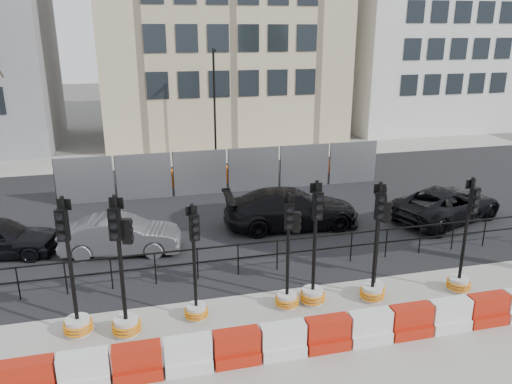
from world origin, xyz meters
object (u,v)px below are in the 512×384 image
object	(u,v)px
traffic_signal_d	(288,281)
traffic_signal_h	(461,269)
traffic_signal_a	(75,308)
car_c	(292,208)

from	to	relation	value
traffic_signal_d	traffic_signal_h	world-z (taller)	traffic_signal_h
traffic_signal_a	car_c	size ratio (longest dim) A/B	0.69
car_c	traffic_signal_d	bearing A→B (deg)	164.43
car_c	traffic_signal_h	bearing A→B (deg)	-148.28
traffic_signal_h	car_c	bearing A→B (deg)	110.28
traffic_signal_a	traffic_signal_h	bearing A→B (deg)	16.17
traffic_signal_h	traffic_signal_d	bearing A→B (deg)	167.95
traffic_signal_a	car_c	distance (m)	8.82
traffic_signal_d	traffic_signal_h	distance (m)	4.90
traffic_signal_d	car_c	distance (m)	5.64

